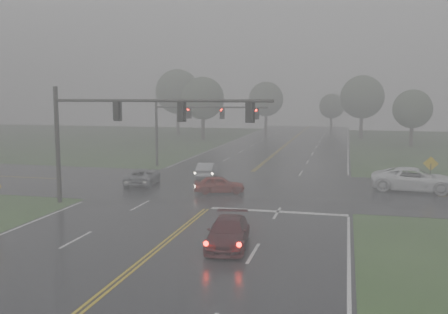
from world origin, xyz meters
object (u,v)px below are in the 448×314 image
(sedan_maroon, at_px, (228,246))
(signal_gantry_near, at_px, (120,122))
(car_grey, at_px, (143,185))
(pickup_white, at_px, (414,191))
(sedan_silver, at_px, (207,178))
(signal_gantry_far, at_px, (190,120))
(sedan_red, at_px, (219,193))

(sedan_maroon, distance_m, signal_gantry_near, 12.46)
(car_grey, height_order, pickup_white, pickup_white)
(sedan_maroon, height_order, sedan_silver, same)
(car_grey, distance_m, signal_gantry_far, 11.46)
(sedan_red, bearing_deg, sedan_silver, 6.59)
(sedan_maroon, distance_m, sedan_red, 13.05)
(sedan_red, distance_m, sedan_silver, 7.00)
(sedan_maroon, xyz_separation_m, car_grey, (-10.47, 14.37, 0.00))
(sedan_maroon, relative_size, car_grey, 0.98)
(car_grey, bearing_deg, sedan_maroon, 117.27)
(sedan_maroon, height_order, sedan_red, sedan_maroon)
(sedan_maroon, bearing_deg, pickup_white, 51.07)
(sedan_maroon, height_order, signal_gantry_far, signal_gantry_far)
(car_grey, xyz_separation_m, pickup_white, (20.93, 2.40, 0.00))
(signal_gantry_near, height_order, signal_gantry_far, signal_gantry_near)
(pickup_white, bearing_deg, sedan_silver, 89.89)
(pickup_white, distance_m, signal_gantry_near, 22.32)
(sedan_silver, xyz_separation_m, signal_gantry_near, (-2.40, -12.06, 5.48))
(signal_gantry_far, bearing_deg, pickup_white, -21.54)
(sedan_maroon, bearing_deg, signal_gantry_near, 134.90)
(sedan_maroon, relative_size, pickup_white, 0.73)
(signal_gantry_near, bearing_deg, sedan_maroon, -38.13)
(sedan_maroon, relative_size, signal_gantry_near, 0.32)
(sedan_red, xyz_separation_m, car_grey, (-6.83, 1.83, 0.00))
(sedan_silver, relative_size, car_grey, 0.86)
(signal_gantry_near, relative_size, signal_gantry_far, 1.27)
(sedan_red, height_order, sedan_silver, sedan_silver)
(signal_gantry_near, xyz_separation_m, signal_gantry_far, (-1.02, 17.86, -0.71))
(sedan_silver, xyz_separation_m, pickup_white, (16.86, -2.20, 0.00))
(sedan_red, height_order, signal_gantry_near, signal_gantry_near)
(pickup_white, xyz_separation_m, signal_gantry_far, (-20.28, 8.00, 4.77))
(sedan_silver, bearing_deg, sedan_red, 105.93)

